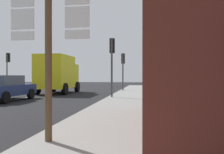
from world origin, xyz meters
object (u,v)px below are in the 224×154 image
sedan_far (5,88)px  traffic_light_near_right (112,54)px  traffic_light_far_left (8,63)px  traffic_light_far_right (123,63)px  delivery_truck (58,73)px  route_sign_post (49,53)px

sedan_far → traffic_light_near_right: traffic_light_near_right is taller
sedan_far → traffic_light_far_left: traffic_light_far_left is taller
traffic_light_near_right → sedan_far: bearing=-161.7°
traffic_light_far_left → traffic_light_far_right: bearing=-3.3°
traffic_light_near_right → traffic_light_far_left: (-11.43, 7.48, -0.05)m
delivery_truck → traffic_light_far_right: size_ratio=1.47×
route_sign_post → delivery_truck: bearing=110.0°
route_sign_post → traffic_light_far_right: bearing=90.7°
delivery_truck → traffic_light_near_right: 6.77m
delivery_truck → traffic_light_far_left: (-6.31, 3.19, 1.07)m
sedan_far → traffic_light_near_right: bearing=18.3°
sedan_far → delivery_truck: 6.37m
delivery_truck → traffic_light_far_right: traffic_light_far_right is taller
route_sign_post → traffic_light_near_right: 10.40m
route_sign_post → sedan_far: bearing=126.2°
sedan_far → delivery_truck: delivery_truck is taller
delivery_truck → route_sign_post: (5.32, -14.65, 0.26)m
delivery_truck → traffic_light_far_right: bearing=26.3°
delivery_truck → traffic_light_near_right: (5.12, -4.29, 1.12)m
traffic_light_far_right → traffic_light_far_left: (-11.43, 0.66, 0.19)m
delivery_truck → traffic_light_far_right: 5.77m
route_sign_post → traffic_light_near_right: bearing=91.1°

